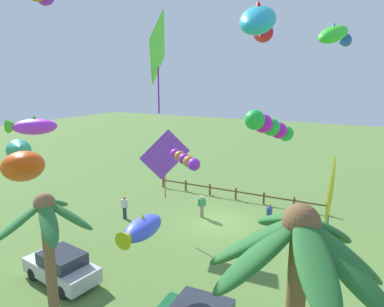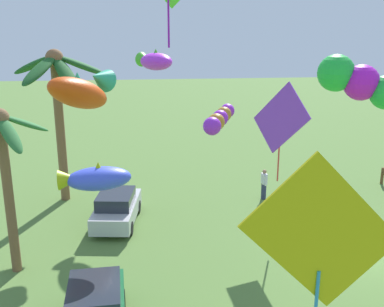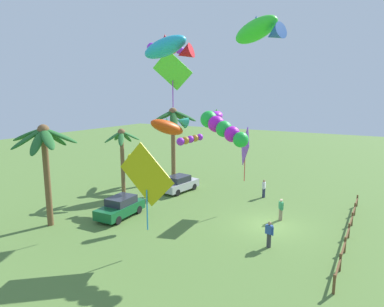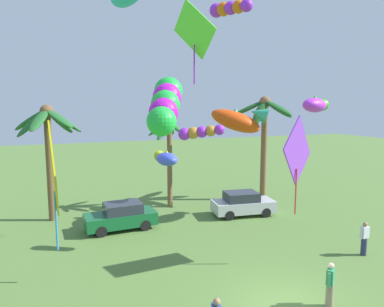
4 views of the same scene
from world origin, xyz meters
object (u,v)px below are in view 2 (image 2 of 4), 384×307
object	(u,v)px
kite_diamond_7	(281,120)
kite_tube_1	(380,90)
kite_fish_4	(154,61)
kite_fish_6	(95,178)
kite_fish_0	(82,91)
spectator_2	(264,184)
palm_tree_1	(57,85)
kite_diamond_3	(322,236)
parked_car_0	(117,208)
spectator_1	(355,218)
palm_tree_0	(4,153)
kite_tube_2	(219,119)

from	to	relation	value
kite_diamond_7	kite_tube_1	bearing A→B (deg)	-172.13
kite_fish_4	kite_fish_6	bearing A→B (deg)	165.28
kite_fish_0	spectator_2	bearing A→B (deg)	-77.55
spectator_2	palm_tree_1	bearing A→B (deg)	83.75
kite_diamond_3	kite_fish_4	world-z (taller)	kite_fish_4
spectator_2	kite_fish_4	size ratio (longest dim) A/B	0.57
kite_fish_0	kite_tube_1	size ratio (longest dim) A/B	1.16
kite_fish_0	kite_diamond_3	xyz separation A→B (m)	(-11.35, -6.15, -1.53)
kite_diamond_3	kite_diamond_7	xyz separation A→B (m)	(9.62, -2.04, 0.44)
parked_car_0	kite_diamond_3	bearing A→B (deg)	-156.07
spectator_1	kite_fish_0	world-z (taller)	kite_fish_0
palm_tree_1	kite_diamond_3	xyz separation A→B (m)	(-14.37, -7.69, -1.42)
spectator_1	kite_fish_6	bearing A→B (deg)	103.92
parked_car_0	spectator_1	size ratio (longest dim) A/B	2.57
spectator_1	spectator_2	distance (m)	5.34
palm_tree_0	palm_tree_1	xyz separation A→B (m)	(7.04, -0.70, 1.44)
spectator_2	kite_tube_2	size ratio (longest dim) A/B	0.79
kite_tube_1	kite_diamond_3	bearing A→B (deg)	141.07
palm_tree_1	kite_fish_0	xyz separation A→B (m)	(-3.02, -1.54, 0.11)
spectator_1	kite_diamond_7	distance (m)	5.31
palm_tree_1	kite_fish_0	size ratio (longest dim) A/B	1.88
spectator_2	parked_car_0	bearing A→B (deg)	106.58
palm_tree_0	spectator_1	distance (m)	14.18
palm_tree_0	kite_diamond_7	distance (m)	10.69
palm_tree_0	kite_tube_1	bearing A→B (deg)	-108.51
palm_tree_1	spectator_2	distance (m)	11.45
kite_diamond_7	kite_tube_2	bearing A→B (deg)	135.51
kite_tube_2	kite_fish_4	distance (m)	8.64
kite_tube_1	spectator_2	bearing A→B (deg)	2.25
kite_tube_1	kite_fish_0	bearing A→B (deg)	49.22
parked_car_0	palm_tree_1	bearing A→B (deg)	39.98
palm_tree_0	kite_fish_4	world-z (taller)	kite_fish_4
parked_car_0	kite_tube_2	world-z (taller)	kite_tube_2
spectator_2	kite_tube_2	xyz separation A→B (m)	(-6.81, 3.58, 4.88)
palm_tree_0	kite_diamond_7	world-z (taller)	kite_diamond_7
kite_fish_6	kite_tube_2	bearing A→B (deg)	-84.94
kite_fish_0	kite_fish_6	xyz separation A→B (m)	(-5.27, -0.91, -2.14)
kite_tube_1	kite_diamond_7	bearing A→B (deg)	7.87
parked_car_0	kite_diamond_3	world-z (taller)	kite_diamond_3
kite_diamond_3	kite_fish_4	xyz separation A→B (m)	(14.78, 2.95, 2.48)
kite_tube_1	spectator_1	bearing A→B (deg)	-24.86
palm_tree_0	kite_fish_0	world-z (taller)	kite_fish_0
palm_tree_0	kite_diamond_3	size ratio (longest dim) A/B	1.20
palm_tree_1	parked_car_0	bearing A→B (deg)	-140.02
kite_fish_4	kite_fish_6	world-z (taller)	kite_fish_4
parked_car_0	kite_diamond_7	world-z (taller)	kite_diamond_7
palm_tree_1	parked_car_0	world-z (taller)	palm_tree_1
spectator_2	kite_fish_0	distance (m)	10.28
palm_tree_1	parked_car_0	xyz separation A→B (m)	(-3.32, -2.78, -5.17)
parked_car_0	kite_fish_4	bearing A→B (deg)	-27.63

